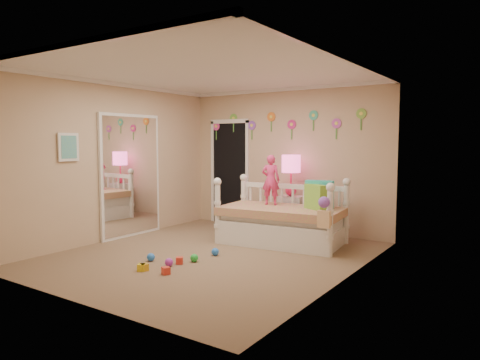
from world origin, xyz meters
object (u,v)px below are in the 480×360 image
Objects in this scene: daybed at (282,211)px; child at (271,180)px; table_lamp at (291,169)px; nightstand at (291,215)px.

child is at bearing 149.41° from daybed.
daybed is at bearing -73.68° from table_lamp.
daybed is 2.88× the size of nightstand.
daybed is at bearing 138.74° from child.
child is 0.89m from nightstand.
table_lamp is (-0.21, 0.72, 0.63)m from daybed.
daybed is at bearing -83.63° from nightstand.
table_lamp reaches higher than daybed.
nightstand is at bearing -113.35° from child.
child is 1.22× the size of nightstand.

